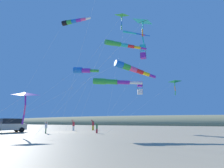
# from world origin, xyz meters

# --- Properties ---
(ground_plane) EXTENTS (600.00, 600.00, 0.00)m
(ground_plane) POSITION_xyz_m (0.00, 0.00, 0.00)
(ground_plane) COLOR tan
(dune_ridge_grassy) EXTENTS (28.00, 240.00, 7.79)m
(dune_ridge_grassy) POSITION_xyz_m (-55.00, 0.00, 0.00)
(dune_ridge_grassy) COLOR #938E60
(dune_ridge_grassy) RESTS_ON ground_plane
(parked_car) EXTENTS (4.67, 3.20, 1.85)m
(parked_car) POSITION_xyz_m (4.14, -6.45, 0.95)
(parked_car) COLOR beige
(parked_car) RESTS_ON ground_plane
(person_adult_flyer) EXTENTS (0.47, 0.58, 1.77)m
(person_adult_flyer) POSITION_xyz_m (-5.88, 0.92, 0.96)
(person_adult_flyer) COLOR gold
(person_adult_flyer) RESTS_ON ground_plane
(person_child_green_jacket) EXTENTS (0.43, 0.35, 1.28)m
(person_child_green_jacket) POSITION_xyz_m (0.59, 5.04, 0.70)
(person_child_green_jacket) COLOR #B72833
(person_child_green_jacket) RESTS_ON ground_plane
(person_child_grey_jacket) EXTENTS (0.44, 0.55, 1.74)m
(person_child_grey_jacket) POSITION_xyz_m (-3.32, -1.26, 0.95)
(person_child_grey_jacket) COLOR silver
(person_child_grey_jacket) RESTS_ON ground_plane
(person_bystander_far) EXTENTS (0.54, 0.53, 1.52)m
(person_bystander_far) POSITION_xyz_m (3.50, -0.60, 0.83)
(person_bystander_far) COLOR #3D7F51
(person_bystander_far) RESTS_ON ground_plane
(kite_box_red_high_left) EXTENTS (1.00, 7.22, 7.59)m
(kite_box_red_high_left) POSITION_xyz_m (-5.55, 9.33, 6.61)
(kite_box_red_high_left) COLOR purple
(kite_box_red_high_left) RESTS_ON ground_plane
(kite_windsock_striped_overhead) EXTENTS (8.00, 9.17, 8.87)m
(kite_windsock_striped_overhead) POSITION_xyz_m (1.21, 2.97, 8.37)
(kite_windsock_striped_overhead) COLOR blue
(kite_windsock_striped_overhead) RESTS_ON ground_plane
(kite_delta_blue_topmost) EXTENTS (2.42, 14.15, 14.30)m
(kite_delta_blue_topmost) POSITION_xyz_m (3.21, 9.52, 13.98)
(kite_delta_blue_topmost) COLOR green
(kite_delta_blue_topmost) RESTS_ON ground_plane
(kite_box_purple_drifting) EXTENTS (1.01, 8.20, 13.22)m
(kite_box_purple_drifting) POSITION_xyz_m (-4.55, 10.27, 12.14)
(kite_box_purple_drifting) COLOR #1EB7C6
(kite_box_purple_drifting) RESTS_ON ground_plane
(kite_windsock_rainbow_low_near) EXTENTS (5.09, 10.94, 11.08)m
(kite_windsock_rainbow_low_near) POSITION_xyz_m (2.24, 9.10, 10.67)
(kite_windsock_rainbow_low_near) COLOR green
(kite_windsock_rainbow_low_near) RESTS_ON ground_plane
(kite_delta_orange_high_right) EXTENTS (1.99, 13.14, 10.20)m
(kite_delta_orange_high_right) POSITION_xyz_m (7.56, 12.97, 9.87)
(kite_delta_orange_high_right) COLOR #1EB7C6
(kite_delta_orange_high_right) RESTS_ON ground_plane
(kite_windsock_long_streamer_right) EXTENTS (9.23, 16.74, 8.33)m
(kite_windsock_long_streamer_right) POSITION_xyz_m (2.12, 10.16, 7.55)
(kite_windsock_long_streamer_right) COLOR blue
(kite_windsock_long_streamer_right) RESTS_ON ground_plane
(kite_windsock_checkered_midright) EXTENTS (4.75, 10.97, 6.63)m
(kite_windsock_checkered_midright) POSITION_xyz_m (2.36, 7.69, 6.11)
(kite_windsock_checkered_midright) COLOR green
(kite_windsock_checkered_midright) RESTS_ON ground_plane
(kite_delta_yellow_midlevel) EXTENTS (9.82, 8.51, 8.04)m
(kite_delta_yellow_midlevel) POSITION_xyz_m (-7.47, 14.46, 7.60)
(kite_delta_yellow_midlevel) COLOR green
(kite_delta_yellow_midlevel) RESTS_ON ground_plane
(kite_windsock_small_distant) EXTENTS (5.09, 7.34, 19.32)m
(kite_windsock_small_distant) POSITION_xyz_m (-9.99, 7.16, 18.66)
(kite_windsock_small_distant) COLOR #1EB7C6
(kite_windsock_small_distant) RESTS_ON ground_plane
(kite_windsock_long_streamer_left) EXTENTS (7.66, 8.54, 19.12)m
(kite_windsock_long_streamer_left) POSITION_xyz_m (-1.81, -1.39, 18.62)
(kite_windsock_long_streamer_left) COLOR black
(kite_windsock_long_streamer_left) RESTS_ON ground_plane
(kite_delta_white_trailing) EXTENTS (2.28, 8.29, 4.46)m
(kite_delta_white_trailing) POSITION_xyz_m (8.45, 1.06, 4.07)
(kite_delta_white_trailing) COLOR purple
(kite_delta_white_trailing) RESTS_ON ground_plane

